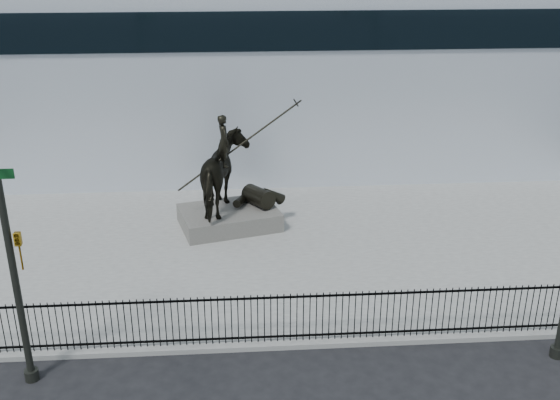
{
  "coord_description": "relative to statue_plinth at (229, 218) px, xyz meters",
  "views": [
    {
      "loc": [
        -1.58,
        -14.13,
        10.77
      ],
      "look_at": [
        -0.15,
        6.0,
        2.45
      ],
      "focal_mm": 42.0,
      "sensor_mm": 36.0,
      "label": 1
    }
  ],
  "objects": [
    {
      "name": "building",
      "position": [
        1.9,
        10.91,
        4.01
      ],
      "size": [
        44.0,
        14.0,
        9.0
      ],
      "primitive_type": "cube",
      "color": "white",
      "rests_on": "ground"
    },
    {
      "name": "plaza",
      "position": [
        1.9,
        -2.09,
        -0.42
      ],
      "size": [
        30.0,
        12.0,
        0.15
      ],
      "primitive_type": "cube",
      "color": "gray",
      "rests_on": "ground"
    },
    {
      "name": "ground",
      "position": [
        1.9,
        -9.09,
        -0.49
      ],
      "size": [
        120.0,
        120.0,
        0.0
      ],
      "primitive_type": "plane",
      "color": "black",
      "rests_on": "ground"
    },
    {
      "name": "statue_plinth",
      "position": [
        0.0,
        0.0,
        0.0
      ],
      "size": [
        4.16,
        3.35,
        0.68
      ],
      "primitive_type": "cube",
      "rotation": [
        0.0,
        0.0,
        0.26
      ],
      "color": "#56544E",
      "rests_on": "plaza"
    },
    {
      "name": "traffic_signal_left",
      "position": [
        -4.85,
        -9.72,
        3.54
      ],
      "size": [
        1.52,
        4.84,
        7.0
      ],
      "color": "black",
      "rests_on": "ground"
    },
    {
      "name": "picket_fence",
      "position": [
        1.9,
        -7.84,
        0.41
      ],
      "size": [
        22.1,
        0.1,
        1.5
      ],
      "color": "black",
      "rests_on": "plaza"
    },
    {
      "name": "equestrian_statue",
      "position": [
        0.07,
        0.02,
        1.77
      ],
      "size": [
        4.53,
        3.41,
        3.95
      ],
      "rotation": [
        0.0,
        0.0,
        0.26
      ],
      "color": "black",
      "rests_on": "statue_plinth"
    }
  ]
}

